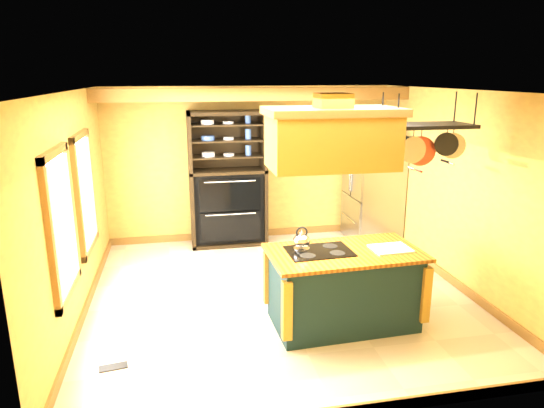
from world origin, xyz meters
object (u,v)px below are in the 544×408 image
object	(u,v)px
pot_rack	(426,135)
hutch	(228,194)
kitchen_island	(343,287)
range_hood	(332,136)
refrigerator	(373,191)

from	to	relation	value
pot_rack	hutch	distance (m)	3.91
kitchen_island	hutch	bearing A→B (deg)	105.22
range_hood	pot_rack	world-z (taller)	same
kitchen_island	refrigerator	world-z (taller)	refrigerator
pot_rack	refrigerator	xyz separation A→B (m)	(0.60, 2.78, -1.33)
hutch	range_hood	bearing A→B (deg)	-75.47
range_hood	hutch	xyz separation A→B (m)	(-0.81, 3.14, -1.36)
hutch	refrigerator	bearing A→B (deg)	-7.92
refrigerator	hutch	distance (m)	2.54
kitchen_island	refrigerator	bearing A→B (deg)	59.10
kitchen_island	range_hood	world-z (taller)	range_hood
pot_rack	hutch	bearing A→B (deg)	121.49
kitchen_island	pot_rack	world-z (taller)	pot_rack
range_hood	pot_rack	bearing A→B (deg)	0.59
hutch	kitchen_island	bearing A→B (deg)	-72.14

